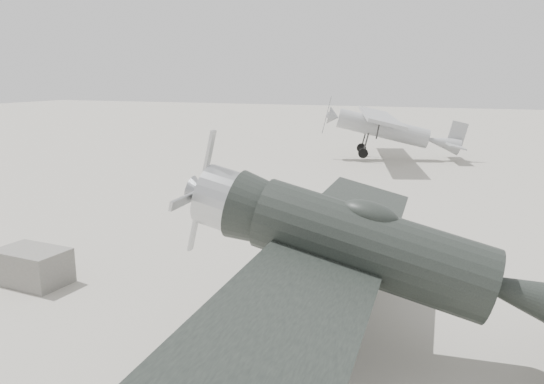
# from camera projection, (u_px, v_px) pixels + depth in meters

# --- Properties ---
(ground) EXTENTS (160.00, 160.00, 0.00)m
(ground) POSITION_uv_depth(u_px,v_px,m) (236.00, 260.00, 15.30)
(ground) COLOR #9A9689
(ground) RESTS_ON ground
(lowwing_monoplane) EXTENTS (8.48, 11.82, 3.82)m
(lowwing_monoplane) POSITION_uv_depth(u_px,v_px,m) (393.00, 256.00, 9.60)
(lowwing_monoplane) COLOR black
(lowwing_monoplane) RESTS_ON ground
(highwing_monoplane) EXTENTS (8.77, 12.24, 3.47)m
(highwing_monoplane) POSITION_uv_depth(u_px,v_px,m) (389.00, 125.00, 33.28)
(highwing_monoplane) COLOR #989A9D
(highwing_monoplane) RESTS_ON ground
(equipment_block) EXTENTS (1.87, 1.24, 0.90)m
(equipment_block) POSITION_uv_depth(u_px,v_px,m) (33.00, 266.00, 13.55)
(equipment_block) COLOR slate
(equipment_block) RESTS_ON ground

